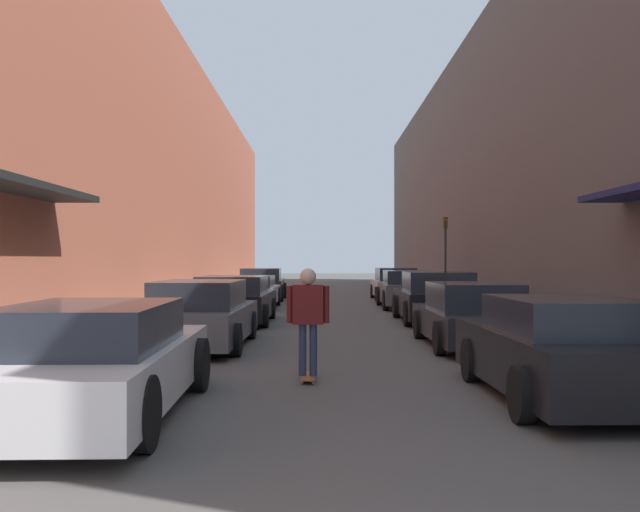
# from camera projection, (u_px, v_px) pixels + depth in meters

# --- Properties ---
(ground) EXTENTS (121.35, 121.35, 0.00)m
(ground) POSITION_uv_depth(u_px,v_px,m) (332.00, 310.00, 23.95)
(ground) COLOR #4C4947
(curb_strip_left) EXTENTS (1.80, 55.16, 0.12)m
(curb_strip_left) POSITION_uv_depth(u_px,v_px,m) (217.00, 299.00, 29.47)
(curb_strip_left) COLOR #A3A099
(curb_strip_left) RESTS_ON ground
(curb_strip_right) EXTENTS (1.80, 55.16, 0.12)m
(curb_strip_right) POSITION_uv_depth(u_px,v_px,m) (443.00, 299.00, 29.46)
(curb_strip_right) COLOR #A3A099
(curb_strip_right) RESTS_ON ground
(building_row_left) EXTENTS (4.90, 55.16, 10.18)m
(building_row_left) POSITION_uv_depth(u_px,v_px,m) (147.00, 178.00, 29.49)
(building_row_left) COLOR brown
(building_row_left) RESTS_ON ground
(building_row_right) EXTENTS (4.90, 55.16, 10.81)m
(building_row_right) POSITION_uv_depth(u_px,v_px,m) (513.00, 170.00, 29.47)
(building_row_right) COLOR #564C47
(building_row_right) RESTS_ON ground
(parked_car_left_0) EXTENTS (1.95, 4.82, 1.26)m
(parked_car_left_0) POSITION_uv_depth(u_px,v_px,m) (96.00, 361.00, 7.81)
(parked_car_left_0) COLOR silver
(parked_car_left_0) RESTS_ON ground
(parked_car_left_1) EXTENTS (1.88, 4.58, 1.31)m
(parked_car_left_1) POSITION_uv_depth(u_px,v_px,m) (202.00, 316.00, 14.00)
(parked_car_left_1) COLOR #515459
(parked_car_left_1) RESTS_ON ground
(parked_car_left_2) EXTENTS (2.07, 4.42, 1.28)m
(parked_car_left_2) POSITION_uv_depth(u_px,v_px,m) (235.00, 300.00, 19.26)
(parked_car_left_2) COLOR black
(parked_car_left_2) RESTS_ON ground
(parked_car_left_3) EXTENTS (1.99, 4.37, 1.15)m
(parked_car_left_3) POSITION_uv_depth(u_px,v_px,m) (251.00, 292.00, 25.11)
(parked_car_left_3) COLOR silver
(parked_car_left_3) RESTS_ON ground
(parked_car_left_4) EXTENTS (1.96, 4.25, 1.34)m
(parked_car_left_4) POSITION_uv_depth(u_px,v_px,m) (262.00, 284.00, 30.11)
(parked_car_left_4) COLOR #232326
(parked_car_left_4) RESTS_ON ground
(parked_car_right_0) EXTENTS (1.91, 4.18, 1.27)m
(parked_car_right_0) POSITION_uv_depth(u_px,v_px,m) (565.00, 350.00, 8.76)
(parked_car_right_0) COLOR black
(parked_car_right_0) RESTS_ON ground
(parked_car_right_1) EXTENTS (1.87, 4.37, 1.27)m
(parked_car_right_1) POSITION_uv_depth(u_px,v_px,m) (472.00, 316.00, 14.10)
(parked_car_right_1) COLOR #232326
(parked_car_right_1) RESTS_ON ground
(parked_car_right_2) EXTENTS (2.09, 4.41, 1.39)m
(parked_car_right_2) POSITION_uv_depth(u_px,v_px,m) (437.00, 298.00, 19.57)
(parked_car_right_2) COLOR black
(parked_car_right_2) RESTS_ON ground
(parked_car_right_3) EXTENTS (1.94, 4.35, 1.33)m
(parked_car_right_3) POSITION_uv_depth(u_px,v_px,m) (408.00, 290.00, 25.20)
(parked_car_right_3) COLOR #515459
(parked_car_right_3) RESTS_ON ground
(parked_car_right_4) EXTENTS (1.88, 4.10, 1.36)m
(parked_car_right_4) POSITION_uv_depth(u_px,v_px,m) (396.00, 285.00, 30.20)
(parked_car_right_4) COLOR #B7B7BC
(parked_car_right_4) RESTS_ON ground
(skateboarder) EXTENTS (0.61, 0.78, 1.61)m
(skateboarder) POSITION_uv_depth(u_px,v_px,m) (309.00, 312.00, 10.17)
(skateboarder) COLOR brown
(skateboarder) RESTS_ON ground
(traffic_light) EXTENTS (0.16, 0.22, 3.28)m
(traffic_light) POSITION_uv_depth(u_px,v_px,m) (446.00, 248.00, 28.31)
(traffic_light) COLOR #2D2D2D
(traffic_light) RESTS_ON curb_strip_right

